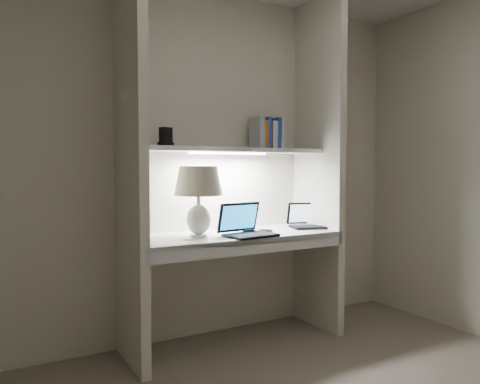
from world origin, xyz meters
TOP-DOWN VIEW (x-y plane):
  - back_wall at (0.00, 1.50)m, footprint 3.20×0.01m
  - alcove_panel_left at (-0.73, 1.23)m, footprint 0.06×0.55m
  - alcove_panel_right at (0.73, 1.23)m, footprint 0.06×0.55m
  - desk at (0.00, 1.23)m, footprint 1.40×0.55m
  - desk_apron at (0.00, 0.96)m, footprint 1.46×0.03m
  - shelf at (0.00, 1.32)m, footprint 1.40×0.36m
  - strip_light at (0.00, 1.32)m, footprint 0.60×0.04m
  - table_lamp at (-0.29, 1.19)m, footprint 0.32×0.32m
  - laptop_main at (0.02, 1.10)m, footprint 0.36×0.32m
  - laptop_netbook at (0.65, 1.24)m, footprint 0.35×0.33m
  - speaker at (0.15, 1.39)m, footprint 0.11×0.09m
  - mouse at (0.07, 1.15)m, footprint 0.11×0.08m
  - cable_coil at (0.24, 1.21)m, footprint 0.13×0.13m
  - sticky_note at (-0.39, 1.11)m, footprint 0.07×0.07m
  - book_row at (0.35, 1.37)m, footprint 0.22×0.16m
  - shelf_box at (-0.46, 1.34)m, footprint 0.09×0.07m
  - shelf_gadget at (-0.45, 1.40)m, footprint 0.11×0.09m

SIDE VIEW (x-z plane):
  - desk_apron at x=0.00m, z-range 0.67..0.77m
  - desk at x=0.00m, z-range 0.73..0.77m
  - sticky_note at x=-0.39m, z-range 0.77..0.77m
  - cable_coil at x=0.24m, z-range 0.77..0.78m
  - mouse at x=0.07m, z-range 0.77..0.81m
  - laptop_netbook at x=0.65m, z-range 0.72..0.91m
  - laptop_main at x=0.02m, z-range 0.71..0.93m
  - speaker at x=0.15m, z-range 0.77..0.91m
  - table_lamp at x=-0.29m, z-range 0.85..1.32m
  - back_wall at x=0.00m, z-range 0.00..2.50m
  - alcove_panel_left at x=-0.73m, z-range 0.00..2.50m
  - alcove_panel_right at x=0.73m, z-range 0.00..2.50m
  - strip_light at x=0.00m, z-range 1.32..1.34m
  - shelf at x=0.00m, z-range 1.34..1.36m
  - shelf_gadget at x=-0.45m, z-range 1.37..1.41m
  - shelf_box at x=-0.46m, z-range 1.36..1.49m
  - book_row at x=0.35m, z-range 1.36..1.59m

